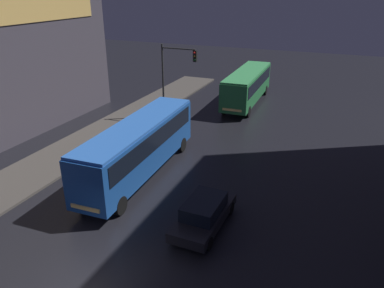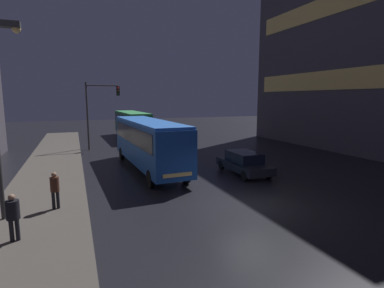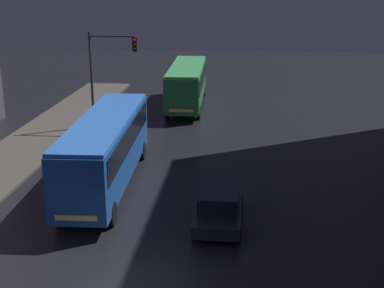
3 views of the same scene
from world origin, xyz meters
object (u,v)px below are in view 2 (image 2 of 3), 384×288
car_taxi (244,163)px  pedestrian_mid (55,187)px  pedestrian_near (13,213)px  bus_near (148,140)px  bus_far (132,122)px  traffic_light_main (98,105)px

car_taxi → pedestrian_mid: pedestrian_mid is taller
pedestrian_near → pedestrian_mid: (1.14, 2.76, -0.02)m
bus_near → pedestrian_mid: bus_near is taller
bus_near → pedestrian_mid: 8.49m
bus_far → traffic_light_main: bearing=56.5°
bus_near → traffic_light_main: traffic_light_main is taller
bus_far → traffic_light_main: traffic_light_main is taller
pedestrian_near → pedestrian_mid: 2.99m
pedestrian_mid → traffic_light_main: traffic_light_main is taller
car_taxi → pedestrian_near: (-12.31, -5.56, 0.39)m
bus_near → bus_far: size_ratio=1.05×
pedestrian_near → pedestrian_mid: bearing=95.3°
bus_near → car_taxi: size_ratio=2.50×
traffic_light_main → bus_far: bearing=58.3°
pedestrian_mid → car_taxi: bearing=-117.7°
bus_near → bus_far: bus_near is taller
car_taxi → bus_near: bearing=-31.4°
traffic_light_main → car_taxi: bearing=-59.5°
pedestrian_near → pedestrian_mid: size_ratio=1.00×
car_taxi → traffic_light_main: (-8.01, 13.57, 3.58)m
car_taxi → traffic_light_main: size_ratio=0.71×
traffic_light_main → bus_near: bearing=-76.4°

